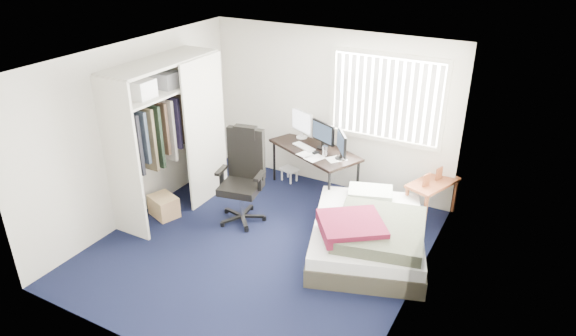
% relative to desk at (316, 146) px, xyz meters
% --- Properties ---
extents(ground, '(4.20, 4.20, 0.00)m').
position_rel_desk_xyz_m(ground, '(0.05, -1.75, -0.76)').
color(ground, black).
rests_on(ground, ground).
extents(room_shell, '(4.20, 4.20, 4.20)m').
position_rel_desk_xyz_m(room_shell, '(0.05, -1.75, 0.75)').
color(room_shell, silver).
rests_on(room_shell, ground).
extents(window_assembly, '(1.72, 0.09, 1.32)m').
position_rel_desk_xyz_m(window_assembly, '(0.95, 0.29, 0.84)').
color(window_assembly, white).
rests_on(window_assembly, ground).
extents(closet, '(0.64, 1.84, 2.22)m').
position_rel_desk_xyz_m(closet, '(-1.62, -1.48, 0.59)').
color(closet, beige).
rests_on(closet, ground).
extents(desk, '(1.63, 1.24, 1.19)m').
position_rel_desk_xyz_m(desk, '(0.00, 0.00, 0.00)').
color(desk, black).
rests_on(desk, ground).
extents(office_chair, '(0.75, 0.75, 1.36)m').
position_rel_desk_xyz_m(office_chair, '(-0.54, -1.23, -0.24)').
color(office_chair, black).
rests_on(office_chair, ground).
extents(footstool, '(0.32, 0.28, 0.22)m').
position_rel_desk_xyz_m(footstool, '(-0.52, 0.10, -0.59)').
color(footstool, white).
rests_on(footstool, ground).
extents(nightstand, '(0.67, 0.90, 0.74)m').
position_rel_desk_xyz_m(nightstand, '(1.80, 0.10, -0.27)').
color(nightstand, brown).
rests_on(nightstand, ground).
extents(bed, '(1.92, 2.22, 0.62)m').
position_rel_desk_xyz_m(bed, '(1.33, -1.18, -0.49)').
color(bed, '#3A362A').
rests_on(bed, ground).
extents(pine_box, '(0.49, 0.43, 0.31)m').
position_rel_desk_xyz_m(pine_box, '(-1.60, -1.75, -0.61)').
color(pine_box, tan).
rests_on(pine_box, ground).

